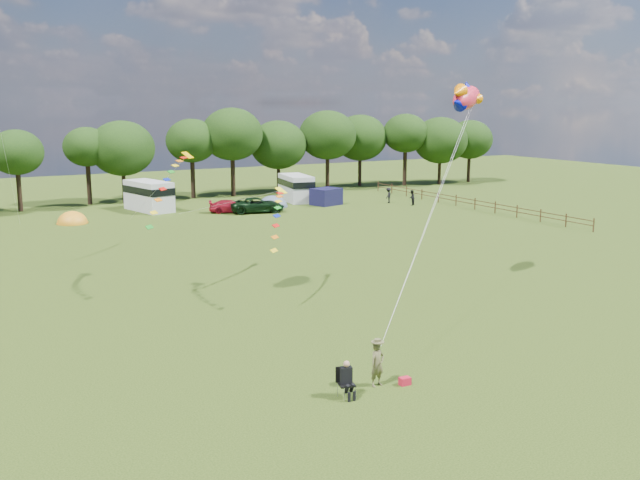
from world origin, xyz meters
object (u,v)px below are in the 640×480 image
tent_orange (73,223)px  walker_a (412,198)px  campervan_c (149,195)px  fish_kite (465,98)px  tent_greyblue (273,206)px  kite_flyer (377,364)px  walker_b (388,195)px  car_d (257,205)px  camp_chair (346,375)px  car_c (231,206)px  campervan_d (296,187)px

tent_orange → walker_a: size_ratio=1.85×
campervan_c → fish_kite: bearing=178.4°
tent_greyblue → kite_flyer: kite_flyer is taller
tent_greyblue → fish_kite: size_ratio=0.94×
campervan_c → tent_greyblue: bearing=-119.1°
kite_flyer → walker_b: (29.46, 42.45, -0.04)m
car_d → kite_flyer: bearing=173.8°
tent_orange → camp_chair: (1.77, -45.47, 0.84)m
tent_greyblue → tent_orange: bearing=-177.7°
car_c → car_d: 2.66m
campervan_c → fish_kite: size_ratio=1.81×
kite_flyer → walker_b: 51.67m
car_d → campervan_c: bearing=66.4°
car_d → kite_flyer: (-14.05, -43.06, 0.13)m
tent_orange → kite_flyer: size_ratio=1.75×
campervan_c → fish_kite: 40.89m
car_d → tent_greyblue: car_d is taller
campervan_c → walker_a: size_ratio=3.96×
car_d → fish_kite: fish_kite is taller
campervan_d → fish_kite: 40.31m
tent_greyblue → walker_b: bearing=-16.0°
car_d → camp_chair: bearing=172.0°
car_d → camp_chair: (-15.66, -43.39, 0.11)m
car_d → campervan_d: 9.26m
car_c → tent_greyblue: bearing=-53.9°
car_d → camp_chair: size_ratio=3.84×
kite_flyer → walker_a: (30.59, 39.70, -0.05)m
tent_orange → walker_b: size_ratio=1.82×
camp_chair → walker_b: walker_b is taller
campervan_c → camp_chair: (-6.55, -49.86, -0.76)m
car_c → walker_b: (17.77, -1.85, 0.22)m
tent_orange → campervan_c: bearing=27.8°
walker_a → walker_b: size_ratio=0.99×
campervan_c → kite_flyer: (-4.93, -49.53, -0.74)m
car_c → tent_greyblue: (5.46, 1.67, -0.60)m
fish_kite → walker_a: bearing=29.0°
camp_chair → walker_b: size_ratio=0.85×
campervan_c → camp_chair: 50.29m
car_d → walker_b: 15.43m
tent_greyblue → walker_b: walker_b is taller
tent_greyblue → walker_a: 14.84m
car_c → walker_a: bearing=-84.6°
kite_flyer → campervan_c: bearing=74.4°
tent_orange → walker_b: (32.85, -2.69, 0.82)m
car_d → fish_kite: 34.16m
tent_orange → fish_kite: size_ratio=0.85×
camp_chair → car_c: bearing=87.8°
car_c → walker_a: walker_a is taller
tent_orange → kite_flyer: bearing=-85.7°
tent_greyblue → fish_kite: (-4.44, -35.44, 11.06)m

